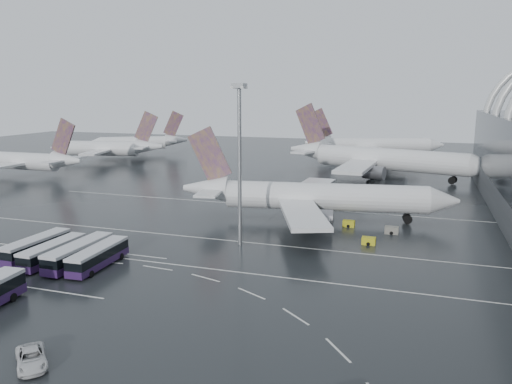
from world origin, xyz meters
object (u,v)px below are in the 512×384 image
(jet_remote_west, at_px, (26,161))
(bus_row_near_c, at_px, (79,253))
(gse_cart_belly_a, at_px, (369,241))
(jet_remote_mid, at_px, (108,149))
(bus_row_near_b, at_px, (53,252))
(bus_row_near_d, at_px, (99,256))
(floodlight_mast, at_px, (239,145))
(airliner_gate_c, at_px, (372,146))
(jet_remote_far, at_px, (140,143))
(gse_cart_belly_e, at_px, (349,224))
(van_curve_a, at_px, (31,358))
(bus_row_near_a, at_px, (36,246))
(airliner_gate_b, at_px, (379,159))
(gse_cart_belly_b, at_px, (392,230))
(airliner_main, at_px, (311,197))

(jet_remote_west, bearing_deg, bus_row_near_c, 136.99)
(bus_row_near_c, distance_m, gse_cart_belly_a, 46.19)
(jet_remote_mid, bearing_deg, bus_row_near_b, 107.74)
(bus_row_near_d, relative_size, floodlight_mast, 0.47)
(airliner_gate_c, distance_m, bus_row_near_d, 142.89)
(jet_remote_west, xyz_separation_m, jet_remote_far, (1.76, 61.54, -0.02))
(jet_remote_west, height_order, gse_cart_belly_e, jet_remote_west)
(jet_remote_far, relative_size, van_curve_a, 6.93)
(van_curve_a, bearing_deg, bus_row_near_c, 73.33)
(jet_remote_far, bearing_deg, jet_remote_west, 59.83)
(bus_row_near_b, distance_m, van_curve_a, 30.55)
(jet_remote_west, xyz_separation_m, bus_row_near_a, (58.22, -61.01, -2.94))
(gse_cart_belly_a, bearing_deg, floodlight_mast, -161.35)
(jet_remote_west, height_order, jet_remote_far, jet_remote_west)
(jet_remote_far, relative_size, bus_row_near_b, 3.15)
(airliner_gate_b, xyz_separation_m, bus_row_near_c, (-35.15, -94.13, -3.70))
(bus_row_near_c, relative_size, van_curve_a, 2.39)
(jet_remote_west, relative_size, gse_cart_belly_a, 18.00)
(bus_row_near_a, distance_m, gse_cart_belly_e, 54.67)
(airliner_gate_b, height_order, gse_cart_belly_e, airliner_gate_b)
(bus_row_near_d, relative_size, gse_cart_belly_b, 5.19)
(gse_cart_belly_b, height_order, gse_cart_belly_e, gse_cart_belly_b)
(jet_remote_far, xyz_separation_m, gse_cart_belly_a, (104.55, -99.55, -3.99))
(bus_row_near_d, bearing_deg, bus_row_near_a, 83.47)
(airliner_main, distance_m, jet_remote_far, 125.98)
(floodlight_mast, distance_m, gse_cart_belly_a, 26.89)
(bus_row_near_a, relative_size, bus_row_near_b, 1.03)
(airliner_gate_b, relative_size, jet_remote_west, 1.52)
(airliner_main, distance_m, jet_remote_west, 96.76)
(gse_cart_belly_e, bearing_deg, bus_row_near_a, -142.38)
(bus_row_near_d, bearing_deg, floodlight_mast, -45.74)
(van_curve_a, relative_size, gse_cart_belly_e, 2.50)
(airliner_gate_c, height_order, gse_cart_belly_e, airliner_gate_c)
(gse_cart_belly_a, bearing_deg, jet_remote_mid, 143.90)
(floodlight_mast, bearing_deg, van_curve_a, -97.09)
(jet_remote_west, height_order, bus_row_near_a, jet_remote_west)
(jet_remote_west, relative_size, bus_row_near_b, 3.36)
(bus_row_near_c, xyz_separation_m, gse_cart_belly_e, (34.76, 34.18, -1.18))
(airliner_main, height_order, van_curve_a, airliner_main)
(floodlight_mast, relative_size, gse_cart_belly_b, 11.07)
(airliner_main, distance_m, bus_row_near_b, 48.78)
(airliner_main, bearing_deg, jet_remote_far, 127.57)
(bus_row_near_b, xyz_separation_m, gse_cart_belly_a, (43.90, 24.21, -1.02))
(jet_remote_far, distance_m, bus_row_near_d, 141.05)
(bus_row_near_b, bearing_deg, floodlight_mast, -53.17)
(airliner_main, bearing_deg, gse_cart_belly_a, -55.18)
(jet_remote_mid, relative_size, bus_row_near_c, 3.24)
(airliner_gate_b, relative_size, jet_remote_far, 1.62)
(jet_remote_west, relative_size, bus_row_near_c, 3.09)
(jet_remote_west, bearing_deg, bus_row_near_d, 138.41)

